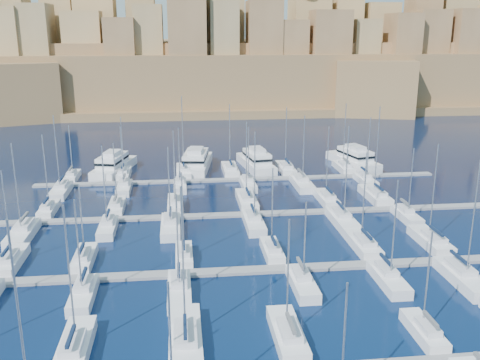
{
  "coord_description": "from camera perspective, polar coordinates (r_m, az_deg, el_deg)",
  "views": [
    {
      "loc": [
        -12.18,
        -75.52,
        30.56
      ],
      "look_at": [
        -2.9,
        6.0,
        7.46
      ],
      "focal_mm": 40.0,
      "sensor_mm": 36.0,
      "label": 1
    }
  ],
  "objects": [
    {
      "name": "ground",
      "position": [
        82.38,
        2.49,
        -6.07
      ],
      "size": [
        600.0,
        600.0,
        0.0
      ],
      "primitive_type": "plane",
      "color": "black",
      "rests_on": "ground"
    },
    {
      "name": "pontoon_mid_near",
      "position": [
        71.45,
        4.0,
        -9.46
      ],
      "size": [
        84.0,
        2.0,
        0.4
      ],
      "primitive_type": "cube",
      "color": "slate",
      "rests_on": "ground"
    },
    {
      "name": "pontoon_mid_far",
      "position": [
        91.57,
        1.52,
        -3.64
      ],
      "size": [
        84.0,
        2.0,
        0.4
      ],
      "primitive_type": "cube",
      "color": "slate",
      "rests_on": "ground"
    },
    {
      "name": "pontoon_far",
      "position": [
        112.39,
        -0.03,
        0.05
      ],
      "size": [
        84.0,
        2.0,
        0.4
      ],
      "primitive_type": "cube",
      "color": "slate",
      "rests_on": "ground"
    },
    {
      "name": "sailboat_1",
      "position": [
        56.87,
        -17.19,
        -16.66
      ],
      "size": [
        2.88,
        9.6,
        15.45
      ],
      "color": "white",
      "rests_on": "ground"
    },
    {
      "name": "sailboat_2",
      "position": [
        56.31,
        -5.85,
        -16.29
      ],
      "size": [
        3.24,
        10.79,
        16.7
      ],
      "color": "white",
      "rests_on": "ground"
    },
    {
      "name": "sailboat_3",
      "position": [
        56.72,
        5.1,
        -16.06
      ],
      "size": [
        2.85,
        9.49,
        13.24
      ],
      "color": "white",
      "rests_on": "ground"
    },
    {
      "name": "sailboat_4",
      "position": [
        60.12,
        19.06,
        -14.99
      ],
      "size": [
        2.24,
        7.48,
        11.78
      ],
      "color": "white",
      "rests_on": "ground"
    },
    {
      "name": "sailboat_12",
      "position": [
        78.66,
        -23.27,
        -7.91
      ],
      "size": [
        2.77,
        9.23,
        13.4
      ],
      "color": "white",
      "rests_on": "ground"
    },
    {
      "name": "sailboat_13",
      "position": [
        76.07,
        -16.3,
        -8.05
      ],
      "size": [
        2.55,
        8.5,
        11.37
      ],
      "color": "white",
      "rests_on": "ground"
    },
    {
      "name": "sailboat_14",
      "position": [
        74.49,
        -5.99,
        -7.98
      ],
      "size": [
        2.3,
        7.66,
        12.67
      ],
      "color": "white",
      "rests_on": "ground"
    },
    {
      "name": "sailboat_15",
      "position": [
        75.66,
        3.45,
        -7.53
      ],
      "size": [
        2.41,
        8.03,
        12.88
      ],
      "color": "white",
      "rests_on": "ground"
    },
    {
      "name": "sailboat_16",
      "position": [
        79.75,
        12.93,
        -6.64
      ],
      "size": [
        2.97,
        9.89,
        14.57
      ],
      "color": "white",
      "rests_on": "ground"
    },
    {
      "name": "sailboat_17",
      "position": [
        83.72,
        19.68,
        -6.09
      ],
      "size": [
        3.01,
        10.02,
        15.39
      ],
      "color": "white",
      "rests_on": "ground"
    },
    {
      "name": "sailboat_19",
      "position": [
        66.6,
        -16.37,
        -11.58
      ],
      "size": [
        2.57,
        8.56,
        12.82
      ],
      "color": "white",
      "rests_on": "ground"
    },
    {
      "name": "sailboat_20",
      "position": [
        65.27,
        -6.49,
        -11.57
      ],
      "size": [
        2.75,
        9.16,
        13.18
      ],
      "color": "white",
      "rests_on": "ground"
    },
    {
      "name": "sailboat_21",
      "position": [
        67.03,
        6.65,
        -10.83
      ],
      "size": [
        2.61,
        8.7,
        11.61
      ],
      "color": "white",
      "rests_on": "ground"
    },
    {
      "name": "sailboat_22",
      "position": [
        70.08,
        15.53,
        -10.08
      ],
      "size": [
        2.67,
        8.9,
        13.94
      ],
      "color": "white",
      "rests_on": "ground"
    },
    {
      "name": "sailboat_23",
      "position": [
        73.35,
        22.7,
        -9.54
      ],
      "size": [
        3.16,
        10.52,
        16.4
      ],
      "color": "white",
      "rests_on": "ground"
    },
    {
      "name": "sailboat_24",
      "position": [
        98.04,
        -19.74,
        -2.94
      ],
      "size": [
        2.46,
        8.2,
        14.03
      ],
      "color": "white",
      "rests_on": "ground"
    },
    {
      "name": "sailboat_25",
      "position": [
        96.22,
        -13.01,
        -2.76
      ],
      "size": [
        2.61,
        8.69,
        12.23
      ],
      "color": "white",
      "rests_on": "ground"
    },
    {
      "name": "sailboat_26",
      "position": [
        95.73,
        -6.9,
        -2.54
      ],
      "size": [
        2.73,
        9.11,
        14.15
      ],
      "color": "white",
      "rests_on": "ground"
    },
    {
      "name": "sailboat_27",
      "position": [
        97.08,
        0.72,
        -2.15
      ],
      "size": [
        3.16,
        10.53,
        15.3
      ],
      "color": "white",
      "rests_on": "ground"
    },
    {
      "name": "sailboat_28",
      "position": [
        99.35,
        9.23,
        -1.95
      ],
      "size": [
        2.77,
        9.23,
        14.29
      ],
      "color": "white",
      "rests_on": "ground"
    },
    {
      "name": "sailboat_29",
      "position": [
        102.91,
        14.22,
        -1.59
      ],
      "size": [
        3.2,
        10.68,
        17.59
      ],
      "color": "white",
      "rests_on": "ground"
    },
    {
      "name": "sailboat_30",
      "position": [
        88.23,
        -22.16,
        -5.23
      ],
      "size": [
        3.14,
        10.48,
        15.1
      ],
      "color": "white",
      "rests_on": "ground"
    },
    {
      "name": "sailboat_31",
      "position": [
        86.53,
        -13.93,
        -4.92
      ],
      "size": [
        2.55,
        8.5,
        14.22
      ],
      "color": "white",
      "rests_on": "ground"
    },
    {
      "name": "sailboat_32",
      "position": [
        85.09,
        -7.41,
        -4.92
      ],
      "size": [
        2.99,
        9.95,
        13.95
      ],
      "color": "white",
      "rests_on": "ground"
    },
    {
      "name": "sailboat_33",
      "position": [
        86.03,
        1.49,
        -4.55
      ],
      "size": [
        2.84,
        9.48,
        15.93
      ],
      "color": "white",
      "rests_on": "ground"
    },
    {
      "name": "sailboat_34",
      "position": [
        88.66,
        10.88,
        -4.2
      ],
      "size": [
        3.14,
        10.48,
        16.61
      ],
      "color": "white",
      "rests_on": "ground"
    },
    {
      "name": "sailboat_35",
      "position": [
        93.54,
        17.35,
        -3.62
      ],
      "size": [
        2.49,
        8.29,
        12.6
      ],
      "color": "white",
      "rests_on": "ground"
    },
    {
      "name": "sailboat_36",
      "position": [
        118.45,
        -17.44,
        0.39
      ],
      "size": [
        2.33,
        7.77,
        11.83
      ],
      "color": "white",
      "rests_on": "ground"
    },
    {
      "name": "sailboat_37",
      "position": [
        117.52,
        -12.31,
        0.66
      ],
      "size": [
        2.75,
        9.17,
        13.29
      ],
      "color": "white",
      "rests_on": "ground"
    },
    {
      "name": "sailboat_38",
      "position": [
        117.43,
        -6.03,
        0.95
      ],
      "size": [
        3.11,
        10.38,
        17.37
      ],
      "color": "white",
      "rests_on": "ground"
    },
    {
      "name": "sailboat_39",
      "position": [
        118.04,
        -1.06,
        1.11
      ],
      "size": [
        3.19,
        10.64,
        15.49
      ],
      "color": "white",
      "rests_on": "ground"
    },
    {
      "name": "sailboat_40",
      "position": [
        119.61,
        4.91,
        1.24
      ],
      "size": [
        3.06,
        10.19,
        14.71
      ],
      "color": "white",
      "rests_on": "ground"
    },
    {
      "name": "sailboat_41",
      "position": [
        122.51,
        11.0,
        1.35
      ],
      "size": [
        2.83,
        9.42,
        15.3
      ],
      "color": "white",
      "rests_on": "ground"
    },
    {
      "name": "sailboat_42",
      "position": [
        108.53,
        -18.56,
        -1.05
      ],
      "size": [
        2.93,
        9.77,
        15.72
      ],
      "color": "white",
      "rests_on": "ground"
    },
    {
      "name": "sailboat_43",
      "position": [
        107.17,
        -12.25,
        -0.8
      ],
      "size": [
        2.59,
        8.64,
        13.24
      ],
      "color": "white",
      "rests_on": "ground"
    },
    {
      "name": "sailboat_44",
      "position": [
        106.83,
        -6.41,
        -0.59
      ],
      "size": [
        2.43,
        8.1,
        12.72
      ],
      "color": "white",
      "rests_on": "ground"
    },
    {
      "name": "sailboat_45",
      "position": [
        107.28,
        0.86,
        -0.42
      ],
      "size": [
        2.67,
        8.89,
        12.77
      ],
      "color": "white",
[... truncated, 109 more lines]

